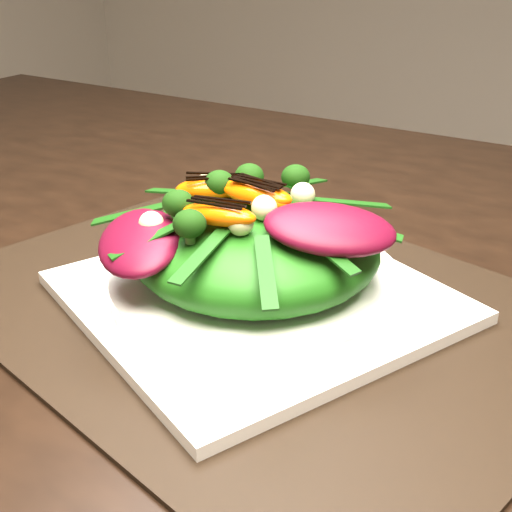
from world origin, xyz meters
The scene contains 10 objects.
dining_table centered at (0.00, 0.00, 0.73)m, with size 1.60×0.90×0.75m, color black.
placemat centered at (0.19, -0.16, 0.75)m, with size 0.52×0.39×0.00m, color black.
plate_base centered at (0.19, -0.16, 0.76)m, with size 0.28×0.28×0.01m, color white.
salad_bowl centered at (0.19, -0.16, 0.77)m, with size 0.24×0.24×0.02m, color white.
lettuce_mound centered at (0.19, -0.16, 0.81)m, with size 0.20×0.20×0.07m, color #216012.
radicchio_leaf centered at (0.26, -0.17, 0.84)m, with size 0.10×0.06×0.02m, color #470717.
orange_segment centered at (0.17, -0.14, 0.85)m, with size 0.06×0.03×0.02m, color #FF4F04.
broccoli_floret centered at (0.12, -0.13, 0.85)m, with size 0.03×0.03×0.03m, color #0F360A.
macadamia_nut centered at (0.21, -0.19, 0.85)m, with size 0.02×0.02×0.02m, color #FBF0B1.
balsamic_drizzle centered at (0.17, -0.14, 0.86)m, with size 0.04×0.00×0.00m, color black.
Camera 1 is at (0.46, -0.59, 1.04)m, focal length 48.00 mm.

